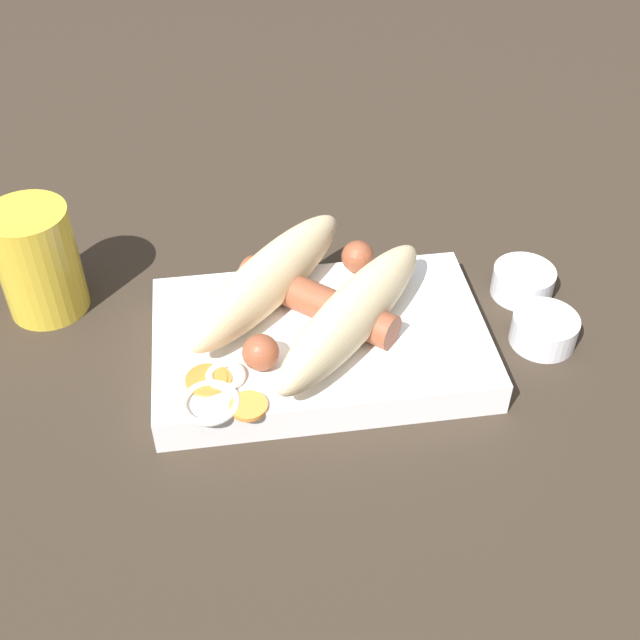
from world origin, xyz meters
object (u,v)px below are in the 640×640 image
object	(u,v)px
food_tray	(320,342)
condiment_cup_far	(523,283)
bread_roll	(310,296)
sausage	(312,301)
drink_glass	(38,261)
condiment_cup_near	(544,331)

from	to	relation	value
food_tray	condiment_cup_far	size ratio (longest dim) A/B	4.86
bread_roll	sausage	bearing A→B (deg)	65.70
drink_glass	condiment_cup_near	bearing A→B (deg)	-14.43
drink_glass	food_tray	bearing A→B (deg)	-23.09
condiment_cup_far	sausage	bearing A→B (deg)	-169.87
condiment_cup_near	drink_glass	distance (m)	0.43
food_tray	sausage	xyz separation A→B (m)	(-0.00, 0.02, 0.03)
bread_roll	condiment_cup_near	distance (m)	0.20
sausage	drink_glass	distance (m)	0.24
food_tray	condiment_cup_far	distance (m)	0.20
condiment_cup_near	condiment_cup_far	distance (m)	0.06
sausage	condiment_cup_far	distance (m)	0.20
condiment_cup_far	food_tray	bearing A→B (deg)	-164.42
food_tray	sausage	world-z (taller)	sausage
food_tray	drink_glass	size ratio (longest dim) A/B	2.69
sausage	bread_roll	bearing A→B (deg)	-114.30
condiment_cup_far	drink_glass	world-z (taller)	drink_glass
bread_roll	condiment_cup_near	size ratio (longest dim) A/B	4.11
condiment_cup_near	condiment_cup_far	size ratio (longest dim) A/B	1.00
bread_roll	drink_glass	bearing A→B (deg)	158.90
condiment_cup_far	bread_roll	bearing A→B (deg)	-168.12
condiment_cup_near	drink_glass	bearing A→B (deg)	165.57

